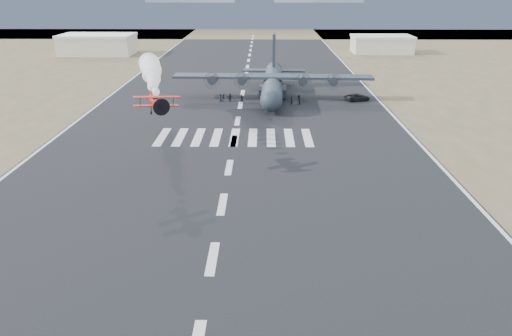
{
  "coord_description": "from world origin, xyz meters",
  "views": [
    {
      "loc": [
        4.66,
        -28.47,
        24.55
      ],
      "look_at": [
        3.89,
        25.35,
        4.0
      ],
      "focal_mm": 35.0,
      "sensor_mm": 36.0,
      "label": 1
    }
  ],
  "objects_px": {
    "hangar_left": "(98,44)",
    "crew_d": "(277,102)",
    "transport_aircraft": "(273,82)",
    "crew_c": "(223,98)",
    "hangar_right": "(382,44)",
    "crew_g": "(292,100)",
    "crew_a": "(261,101)",
    "crew_b": "(299,100)",
    "crew_h": "(241,99)",
    "crew_f": "(230,97)",
    "crew_e": "(221,98)",
    "aerobatic_biplane": "(156,102)",
    "support_vehicle": "(357,97)"
  },
  "relations": [
    {
      "from": "hangar_right",
      "to": "crew_c",
      "type": "relative_size",
      "value": 12.04
    },
    {
      "from": "aerobatic_biplane",
      "to": "crew_h",
      "type": "bearing_deg",
      "value": 62.88
    },
    {
      "from": "aerobatic_biplane",
      "to": "crew_b",
      "type": "xyz_separation_m",
      "value": [
        21.39,
        38.25,
        -8.45
      ]
    },
    {
      "from": "crew_e",
      "to": "crew_f",
      "type": "xyz_separation_m",
      "value": [
        1.98,
        0.03,
        0.03
      ]
    },
    {
      "from": "crew_g",
      "to": "hangar_right",
      "type": "bearing_deg",
      "value": -57.3
    },
    {
      "from": "hangar_left",
      "to": "hangar_right",
      "type": "bearing_deg",
      "value": 2.92
    },
    {
      "from": "transport_aircraft",
      "to": "hangar_right",
      "type": "bearing_deg",
      "value": 62.69
    },
    {
      "from": "crew_a",
      "to": "crew_d",
      "type": "distance_m",
      "value": 3.29
    },
    {
      "from": "hangar_right",
      "to": "crew_g",
      "type": "relative_size",
      "value": 11.13
    },
    {
      "from": "hangar_right",
      "to": "crew_a",
      "type": "relative_size",
      "value": 11.14
    },
    {
      "from": "crew_e",
      "to": "crew_h",
      "type": "bearing_deg",
      "value": 32.22
    },
    {
      "from": "crew_c",
      "to": "crew_e",
      "type": "bearing_deg",
      "value": 71.46
    },
    {
      "from": "hangar_left",
      "to": "hangar_right",
      "type": "relative_size",
      "value": 1.2
    },
    {
      "from": "hangar_right",
      "to": "crew_f",
      "type": "height_order",
      "value": "hangar_right"
    },
    {
      "from": "crew_b",
      "to": "crew_d",
      "type": "relative_size",
      "value": 1.02
    },
    {
      "from": "support_vehicle",
      "to": "aerobatic_biplane",
      "type": "bearing_deg",
      "value": 124.29
    },
    {
      "from": "crew_d",
      "to": "crew_g",
      "type": "bearing_deg",
      "value": -179.09
    },
    {
      "from": "aerobatic_biplane",
      "to": "crew_g",
      "type": "relative_size",
      "value": 3.38
    },
    {
      "from": "transport_aircraft",
      "to": "crew_c",
      "type": "relative_size",
      "value": 25.1
    },
    {
      "from": "crew_f",
      "to": "crew_e",
      "type": "bearing_deg",
      "value": -169.87
    },
    {
      "from": "crew_d",
      "to": "crew_h",
      "type": "distance_m",
      "value": 7.75
    },
    {
      "from": "crew_b",
      "to": "crew_e",
      "type": "bearing_deg",
      "value": -81.0
    },
    {
      "from": "transport_aircraft",
      "to": "crew_g",
      "type": "bearing_deg",
      "value": -61.86
    },
    {
      "from": "crew_b",
      "to": "crew_g",
      "type": "height_order",
      "value": "crew_b"
    },
    {
      "from": "transport_aircraft",
      "to": "crew_d",
      "type": "distance_m",
      "value": 9.14
    },
    {
      "from": "transport_aircraft",
      "to": "hangar_left",
      "type": "bearing_deg",
      "value": 134.36
    },
    {
      "from": "transport_aircraft",
      "to": "crew_h",
      "type": "height_order",
      "value": "transport_aircraft"
    },
    {
      "from": "support_vehicle",
      "to": "crew_a",
      "type": "distance_m",
      "value": 20.95
    },
    {
      "from": "crew_b",
      "to": "crew_g",
      "type": "xyz_separation_m",
      "value": [
        -1.49,
        -0.69,
        -0.02
      ]
    },
    {
      "from": "hangar_left",
      "to": "crew_b",
      "type": "bearing_deg",
      "value": -48.21
    },
    {
      "from": "crew_f",
      "to": "crew_g",
      "type": "distance_m",
      "value": 13.31
    },
    {
      "from": "support_vehicle",
      "to": "crew_b",
      "type": "xyz_separation_m",
      "value": [
        -12.77,
        -3.22,
        0.19
      ]
    },
    {
      "from": "crew_c",
      "to": "crew_e",
      "type": "height_order",
      "value": "crew_c"
    },
    {
      "from": "transport_aircraft",
      "to": "crew_c",
      "type": "distance_m",
      "value": 11.99
    },
    {
      "from": "crew_f",
      "to": "transport_aircraft",
      "type": "bearing_deg",
      "value": 36.42
    },
    {
      "from": "crew_b",
      "to": "crew_g",
      "type": "bearing_deg",
      "value": -48.07
    },
    {
      "from": "hangar_right",
      "to": "crew_c",
      "type": "height_order",
      "value": "hangar_right"
    },
    {
      "from": "crew_a",
      "to": "crew_e",
      "type": "distance_m",
      "value": 9.38
    },
    {
      "from": "aerobatic_biplane",
      "to": "crew_d",
      "type": "distance_m",
      "value": 41.08
    },
    {
      "from": "hangar_right",
      "to": "crew_b",
      "type": "xyz_separation_m",
      "value": [
        -33.94,
        -76.67,
        -2.06
      ]
    },
    {
      "from": "crew_c",
      "to": "support_vehicle",
      "type": "bearing_deg",
      "value": -67.45
    },
    {
      "from": "crew_a",
      "to": "crew_f",
      "type": "xyz_separation_m",
      "value": [
        -6.73,
        3.51,
        -0.11
      ]
    },
    {
      "from": "crew_a",
      "to": "transport_aircraft",
      "type": "bearing_deg",
      "value": 164.39
    },
    {
      "from": "transport_aircraft",
      "to": "crew_e",
      "type": "xyz_separation_m",
      "value": [
        -11.15,
        -4.72,
        -2.4
      ]
    },
    {
      "from": "hangar_left",
      "to": "crew_d",
      "type": "distance_m",
      "value": 94.61
    },
    {
      "from": "crew_b",
      "to": "crew_a",
      "type": "bearing_deg",
      "value": -64.37
    },
    {
      "from": "transport_aircraft",
      "to": "crew_c",
      "type": "bearing_deg",
      "value": -151.64
    },
    {
      "from": "crew_g",
      "to": "crew_h",
      "type": "distance_m",
      "value": 10.5
    },
    {
      "from": "crew_g",
      "to": "crew_h",
      "type": "relative_size",
      "value": 1.0
    },
    {
      "from": "hangar_left",
      "to": "crew_b",
      "type": "distance_m",
      "value": 96.16
    }
  ]
}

